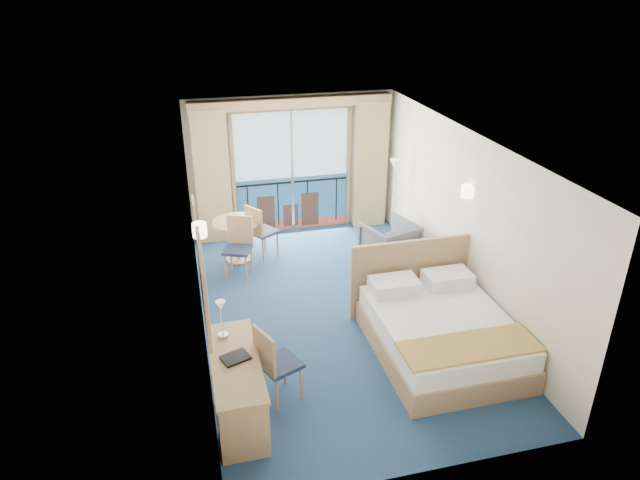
{
  "coord_description": "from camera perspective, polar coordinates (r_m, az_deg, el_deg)",
  "views": [
    {
      "loc": [
        -2.05,
        -7.22,
        4.77
      ],
      "look_at": [
        -0.19,
        0.2,
        1.14
      ],
      "focal_mm": 32.0,
      "sensor_mm": 36.0,
      "label": 1
    }
  ],
  "objects": [
    {
      "name": "phone",
      "position": [
        9.35,
        12.06,
        -2.19
      ],
      "size": [
        0.18,
        0.15,
        0.08
      ],
      "primitive_type": "cube",
      "rotation": [
        0.0,
        0.0,
        0.1
      ],
      "color": "silver",
      "rests_on": "nightstand"
    },
    {
      "name": "floor",
      "position": [
        8.89,
        1.54,
        -7.08
      ],
      "size": [
        6.5,
        6.5,
        0.0
      ],
      "primitive_type": "plane",
      "color": "navy",
      "rests_on": "ground"
    },
    {
      "name": "floor_lamp",
      "position": [
        10.71,
        7.45,
        5.95
      ],
      "size": [
        0.23,
        0.23,
        1.65
      ],
      "color": "silver",
      "rests_on": "ground"
    },
    {
      "name": "table_chair_a",
      "position": [
        10.29,
        -6.07,
        1.12
      ],
      "size": [
        0.61,
        0.6,
        1.01
      ],
      "rotation": [
        0.0,
        0.0,
        2.14
      ],
      "color": "#1E2846",
      "rests_on": "ground"
    },
    {
      "name": "pelmet",
      "position": [
        10.75,
        -2.83,
        13.57
      ],
      "size": [
        3.8,
        0.25,
        0.18
      ],
      "primitive_type": "cube",
      "color": "#A97D5C",
      "rests_on": "room_walls"
    },
    {
      "name": "folder",
      "position": [
        6.71,
        -8.45,
        -11.55
      ],
      "size": [
        0.37,
        0.32,
        0.03
      ],
      "primitive_type": "cube",
      "rotation": [
        0.0,
        0.0,
        0.35
      ],
      "color": "black",
      "rests_on": "desk"
    },
    {
      "name": "table_chair_b",
      "position": [
        9.78,
        -8.13,
        -0.27
      ],
      "size": [
        0.58,
        0.59,
        1.03
      ],
      "rotation": [
        0.0,
        0.0,
        -0.38
      ],
      "color": "#1E2846",
      "rests_on": "ground"
    },
    {
      "name": "room_walls",
      "position": [
        8.08,
        1.69,
        3.62
      ],
      "size": [
        4.04,
        6.54,
        2.72
      ],
      "color": "white",
      "rests_on": "ground"
    },
    {
      "name": "armchair",
      "position": [
        10.2,
        6.92,
        -0.28
      ],
      "size": [
        1.05,
        1.07,
        0.78
      ],
      "primitive_type": "imported",
      "rotation": [
        0.0,
        0.0,
        3.45
      ],
      "color": "#4D505D",
      "rests_on": "ground"
    },
    {
      "name": "balcony_door",
      "position": [
        11.24,
        -2.83,
        6.5
      ],
      "size": [
        2.36,
        0.03,
        2.52
      ],
      "color": "navy",
      "rests_on": "room_walls"
    },
    {
      "name": "desk_chair",
      "position": [
        6.93,
        -4.66,
        -11.95
      ],
      "size": [
        0.59,
        0.58,
        1.03
      ],
      "rotation": [
        0.0,
        0.0,
        1.98
      ],
      "color": "#1E2846",
      "rests_on": "ground"
    },
    {
      "name": "desk",
      "position": [
        6.58,
        -7.88,
        -16.35
      ],
      "size": [
        0.55,
        1.61,
        0.75
      ],
      "color": "#A97D5C",
      "rests_on": "ground"
    },
    {
      "name": "mirror",
      "position": [
        6.56,
        -11.55,
        -4.57
      ],
      "size": [
        0.05,
        1.25,
        0.95
      ],
      "color": "#A97D5C",
      "rests_on": "room_walls"
    },
    {
      "name": "nightstand",
      "position": [
        9.46,
        11.87,
        -3.8
      ],
      "size": [
        0.38,
        0.36,
        0.49
      ],
      "primitive_type": "cube",
      "color": "tan",
      "rests_on": "ground"
    },
    {
      "name": "desk_lamp",
      "position": [
        6.9,
        -9.86,
        -7.07
      ],
      "size": [
        0.13,
        0.13,
        0.48
      ],
      "color": "silver",
      "rests_on": "desk"
    },
    {
      "name": "sconce_right",
      "position": [
        8.63,
        14.52,
        4.76
      ],
      "size": [
        0.18,
        0.18,
        0.18
      ],
      "primitive_type": "cylinder",
      "color": "beige",
      "rests_on": "room_walls"
    },
    {
      "name": "bed",
      "position": [
        8.03,
        11.85,
        -8.75
      ],
      "size": [
        1.91,
        2.27,
        1.2
      ],
      "color": "#A97D5C",
      "rests_on": "ground"
    },
    {
      "name": "sconce_left",
      "position": [
        7.24,
        -11.95,
        0.99
      ],
      "size": [
        0.18,
        0.18,
        0.18
      ],
      "primitive_type": "cylinder",
      "color": "beige",
      "rests_on": "room_walls"
    },
    {
      "name": "curtain_left",
      "position": [
        10.88,
        -10.72,
        6.17
      ],
      "size": [
        0.65,
        0.22,
        2.55
      ],
      "primitive_type": "cube",
      "color": "tan",
      "rests_on": "room_walls"
    },
    {
      "name": "round_table",
      "position": [
        10.25,
        -8.29,
        0.95
      ],
      "size": [
        0.85,
        0.85,
        0.76
      ],
      "color": "#A97D5C",
      "rests_on": "ground"
    },
    {
      "name": "curtain_right",
      "position": [
        11.45,
        5.03,
        7.49
      ],
      "size": [
        0.65,
        0.22,
        2.55
      ],
      "primitive_type": "cube",
      "color": "tan",
      "rests_on": "room_walls"
    },
    {
      "name": "wall_print",
      "position": [
        8.3,
        -12.42,
        2.29
      ],
      "size": [
        0.04,
        0.42,
        0.52
      ],
      "color": "#A97D5C",
      "rests_on": "room_walls"
    }
  ]
}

